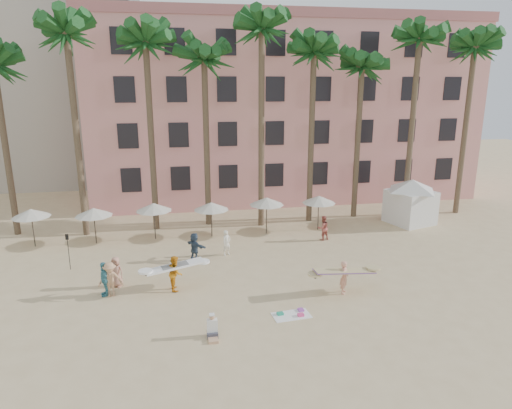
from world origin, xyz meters
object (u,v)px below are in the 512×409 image
Objects in this scene: carrier_yellow at (344,275)px; carrier_white at (175,272)px; pink_hotel at (279,111)px; cabana at (411,197)px.

carrier_yellow is 8.95m from carrier_white.
carrier_white is at bearing -115.92° from pink_hotel.
pink_hotel is 10.92× the size of carrier_white.
cabana reaches higher than carrier_white.
carrier_yellow is (-9.53, -10.87, -1.05)m from cabana.
carrier_white is at bearing -154.11° from cabana.
cabana is 14.49m from carrier_yellow.
pink_hotel reaches higher than cabana.
carrier_white is (-10.64, -21.90, -6.99)m from pink_hotel.
carrier_yellow is at bearing -131.26° from cabana.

